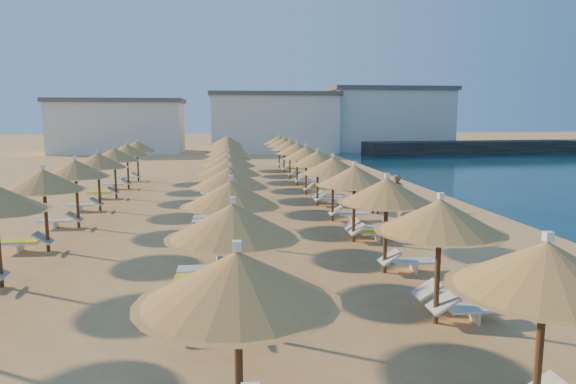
{
  "coord_description": "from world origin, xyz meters",
  "views": [
    {
      "loc": [
        -2.57,
        -17.8,
        4.63
      ],
      "look_at": [
        0.09,
        4.0,
        1.3
      ],
      "focal_mm": 32.0,
      "sensor_mm": 36.0,
      "label": 1
    }
  ],
  "objects": [
    {
      "name": "parasol_row_east",
      "position": [
        2.03,
        5.71,
        2.41
      ],
      "size": [
        2.84,
        43.95,
        2.96
      ],
      "color": "brown",
      "rests_on": "ground"
    },
    {
      "name": "beachgoer_a",
      "position": [
        4.05,
        0.69,
        0.81
      ],
      "size": [
        0.51,
        0.66,
        1.61
      ],
      "primitive_type": "imported",
      "rotation": [
        0.0,
        0.0,
        -1.33
      ],
      "color": "tan",
      "rests_on": "ground"
    },
    {
      "name": "parasol_row_inland",
      "position": [
        -8.65,
        5.71,
        2.41
      ],
      "size": [
        2.84,
        29.0,
        2.96
      ],
      "color": "brown",
      "rests_on": "ground"
    },
    {
      "name": "ground",
      "position": [
        0.0,
        0.0,
        0.0
      ],
      "size": [
        220.0,
        220.0,
        0.0
      ],
      "primitive_type": "plane",
      "color": "#E1A663",
      "rests_on": "ground"
    },
    {
      "name": "parasol_row_west",
      "position": [
        -2.44,
        5.71,
        2.41
      ],
      "size": [
        2.84,
        43.95,
        2.96
      ],
      "color": "brown",
      "rests_on": "ground"
    },
    {
      "name": "loungers",
      "position": [
        -1.88,
        5.48,
        0.34
      ],
      "size": [
        13.75,
        41.7,
        0.66
      ],
      "color": "silver",
      "rests_on": "ground"
    },
    {
      "name": "jetty",
      "position": [
        28.32,
        39.81,
        0.75
      ],
      "size": [
        30.19,
        5.88,
        1.5
      ],
      "primitive_type": "cube",
      "rotation": [
        0.0,
        0.0,
        0.06
      ],
      "color": "black",
      "rests_on": "ground"
    },
    {
      "name": "beachgoer_c",
      "position": [
        4.4,
        5.33,
        0.81
      ],
      "size": [
        0.98,
        0.93,
        1.63
      ],
      "primitive_type": "imported",
      "rotation": [
        0.0,
        0.0,
        -0.72
      ],
      "color": "tan",
      "rests_on": "ground"
    },
    {
      "name": "beachgoer_b",
      "position": [
        5.78,
        6.39,
        0.85
      ],
      "size": [
        0.76,
        0.91,
        1.69
      ],
      "primitive_type": "imported",
      "rotation": [
        0.0,
        0.0,
        -1.42
      ],
      "color": "tan",
      "rests_on": "ground"
    },
    {
      "name": "hotel_blocks",
      "position": [
        3.4,
        46.67,
        3.7
      ],
      "size": [
        49.44,
        10.06,
        8.1
      ],
      "color": "silver",
      "rests_on": "ground"
    }
  ]
}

